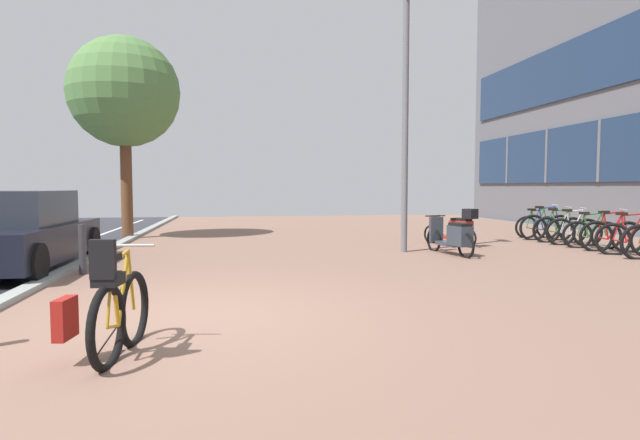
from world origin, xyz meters
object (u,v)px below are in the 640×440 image
at_px(bicycle_rack_01, 631,239).
at_px(bicycle_foreground, 115,312).
at_px(scooter_mid, 456,229).
at_px(bicycle_rack_02, 612,236).
at_px(scooter_near, 453,237).
at_px(bicycle_rack_03, 592,235).
at_px(bicycle_rack_05, 560,230).
at_px(bollard_far, 82,249).
at_px(lamp_post, 405,107).
at_px(parked_car_near, 17,233).
at_px(bicycle_rack_06, 546,227).
at_px(street_tree, 124,93).
at_px(bicycle_rack_07, 537,227).
at_px(bicycle_rack_04, 574,232).

bearing_deg(bicycle_rack_01, bicycle_foreground, -151.55).
distance_m(bicycle_rack_01, scooter_mid, 3.73).
relative_size(bicycle_rack_02, scooter_near, 0.73).
bearing_deg(bicycle_rack_03, bicycle_rack_05, 88.48).
height_order(bicycle_foreground, bollard_far, bicycle_foreground).
relative_size(bicycle_rack_03, lamp_post, 0.21).
bearing_deg(bicycle_rack_03, scooter_mid, 160.87).
height_order(bicycle_rack_02, scooter_near, bicycle_rack_02).
distance_m(bicycle_rack_01, bicycle_rack_05, 2.56).
xyz_separation_m(scooter_mid, parked_car_near, (-9.29, -2.12, 0.21)).
bearing_deg(bollard_far, parked_car_near, 148.93).
xyz_separation_m(bicycle_rack_01, bicycle_rack_03, (0.04, 1.28, -0.02)).
bearing_deg(parked_car_near, bollard_far, -31.07).
xyz_separation_m(bicycle_rack_06, scooter_mid, (-3.04, -0.88, 0.08)).
bearing_deg(street_tree, bicycle_rack_06, -12.01).
bearing_deg(parked_car_near, street_tree, 81.59).
height_order(bicycle_rack_05, bicycle_rack_07, bicycle_rack_05).
bearing_deg(scooter_near, bicycle_rack_04, 17.96).
bearing_deg(bicycle_rack_05, bicycle_foreground, -141.09).
xyz_separation_m(bicycle_rack_01, bicycle_rack_02, (0.07, 0.64, 0.00)).
height_order(bicycle_rack_02, bollard_far, bicycle_rack_02).
height_order(bicycle_rack_05, street_tree, street_tree).
bearing_deg(scooter_near, bicycle_rack_03, 8.73).
relative_size(scooter_mid, lamp_post, 0.26).
relative_size(bicycle_rack_02, street_tree, 0.23).
bearing_deg(scooter_mid, scooter_near, -116.16).
xyz_separation_m(bicycle_foreground, bicycle_rack_01, (9.40, 5.09, -0.04)).
bearing_deg(bicycle_rack_04, bicycle_foreground, -143.38).
distance_m(bicycle_rack_03, bicycle_rack_04, 0.64).
relative_size(bicycle_rack_04, parked_car_near, 0.31).
relative_size(scooter_mid, parked_car_near, 0.37).
distance_m(bicycle_rack_03, bicycle_rack_06, 1.92).
relative_size(bicycle_rack_04, street_tree, 0.22).
distance_m(bicycle_foreground, lamp_post, 8.54).
xyz_separation_m(bicycle_rack_01, parked_car_near, (-12.22, 0.19, 0.30)).
xyz_separation_m(bicycle_foreground, bollard_far, (-1.50, 4.49, 0.03)).
height_order(bicycle_rack_03, street_tree, street_tree).
distance_m(bicycle_rack_01, bicycle_rack_06, 3.20).
bearing_deg(bicycle_rack_02, bollard_far, -173.54).
bearing_deg(bicycle_rack_06, bicycle_rack_07, 78.84).
relative_size(bicycle_rack_01, street_tree, 0.22).
distance_m(bicycle_rack_01, lamp_post, 5.60).
xyz_separation_m(bicycle_rack_03, lamp_post, (-4.64, 0.09, 2.91)).
bearing_deg(bicycle_foreground, bicycle_rack_05, 38.91).
relative_size(bicycle_rack_06, lamp_post, 0.24).
relative_size(bicycle_rack_01, scooter_near, 0.70).
bearing_deg(bicycle_rack_06, bicycle_rack_03, -91.99).
bearing_deg(scooter_mid, bicycle_rack_06, 16.22).
bearing_deg(scooter_near, lamp_post, 142.61).
relative_size(bicycle_rack_01, bollard_far, 1.48).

